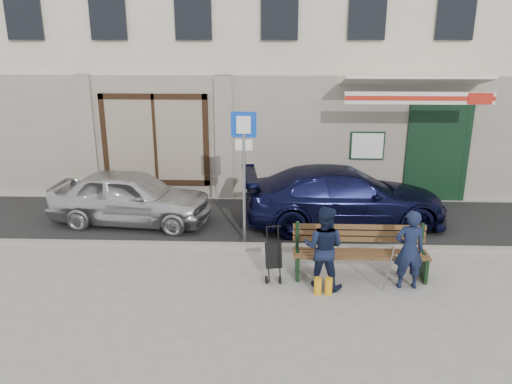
# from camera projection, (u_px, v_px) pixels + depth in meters

# --- Properties ---
(ground) EXTENTS (80.00, 80.00, 0.00)m
(ground) POSITION_uv_depth(u_px,v_px,m) (278.00, 285.00, 8.71)
(ground) COLOR #9E9991
(ground) RESTS_ON ground
(asphalt_lane) EXTENTS (60.00, 3.20, 0.01)m
(asphalt_lane) POSITION_uv_depth(u_px,v_px,m) (277.00, 222.00, 11.66)
(asphalt_lane) COLOR #282828
(asphalt_lane) RESTS_ON ground
(curb) EXTENTS (60.00, 0.18, 0.12)m
(curb) POSITION_uv_depth(u_px,v_px,m) (278.00, 247.00, 10.12)
(curb) COLOR #9E9384
(curb) RESTS_ON ground
(building) EXTENTS (20.00, 8.27, 10.00)m
(building) POSITION_uv_depth(u_px,v_px,m) (279.00, 7.00, 15.26)
(building) COLOR beige
(building) RESTS_ON ground
(car_silver) EXTENTS (3.82, 1.86, 1.25)m
(car_silver) POSITION_uv_depth(u_px,v_px,m) (131.00, 197.00, 11.42)
(car_silver) COLOR silver
(car_silver) RESTS_ON ground
(car_navy) EXTENTS (4.79, 2.35, 1.34)m
(car_navy) POSITION_uv_depth(u_px,v_px,m) (344.00, 197.00, 11.30)
(car_navy) COLOR black
(car_navy) RESTS_ON ground
(parking_sign) EXTENTS (0.51, 0.09, 2.74)m
(parking_sign) POSITION_uv_depth(u_px,v_px,m) (244.00, 156.00, 10.02)
(parking_sign) COLOR gray
(parking_sign) RESTS_ON ground
(bench) EXTENTS (2.40, 1.17, 0.98)m
(bench) POSITION_uv_depth(u_px,v_px,m) (358.00, 253.00, 8.89)
(bench) COLOR brown
(bench) RESTS_ON ground
(man) EXTENTS (0.53, 0.36, 1.41)m
(man) POSITION_uv_depth(u_px,v_px,m) (409.00, 250.00, 8.44)
(man) COLOR #141C37
(man) RESTS_ON ground
(woman) EXTENTS (0.85, 0.75, 1.46)m
(woman) POSITION_uv_depth(u_px,v_px,m) (324.00, 247.00, 8.47)
(woman) COLOR #131A34
(woman) RESTS_ON ground
(stroller) EXTENTS (0.32, 0.42, 0.96)m
(stroller) POSITION_uv_depth(u_px,v_px,m) (273.00, 257.00, 8.83)
(stroller) COLOR black
(stroller) RESTS_ON ground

